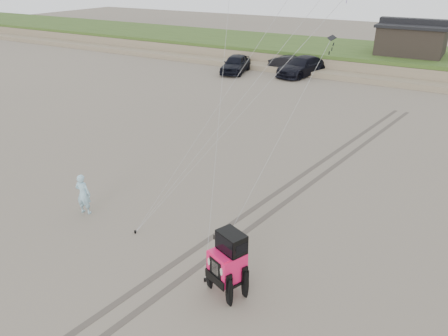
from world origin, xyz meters
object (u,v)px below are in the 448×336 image
at_px(jeep, 227,270).
at_px(man, 83,194).
at_px(cabin, 412,38).
at_px(truck_a, 236,64).
at_px(truck_c, 302,66).
at_px(truck_b, 292,64).

bearing_deg(jeep, man, -167.50).
bearing_deg(cabin, jeep, -88.71).
height_order(truck_a, man, man).
xyz_separation_m(cabin, man, (-6.87, -36.06, -2.34)).
bearing_deg(jeep, truck_a, 140.53).
distance_m(truck_a, truck_c, 6.43).
bearing_deg(truck_a, man, -86.43).
bearing_deg(truck_c, truck_b, 158.39).
bearing_deg(jeep, truck_b, 130.85).
bearing_deg(jeep, truck_c, 129.02).
height_order(jeep, man, man).
relative_size(truck_a, jeep, 1.09).
xyz_separation_m(cabin, truck_b, (-9.89, -5.95, -2.48)).
distance_m(truck_a, truck_b, 5.60).
relative_size(truck_b, man, 2.55).
bearing_deg(truck_a, jeep, -73.74).
bearing_deg(truck_c, man, -73.45).
distance_m(cabin, truck_a, 17.30).
height_order(cabin, truck_b, cabin).
bearing_deg(truck_c, truck_a, -147.20).
xyz_separation_m(truck_c, man, (1.60, -29.11, 0.02)).
bearing_deg(truck_b, truck_a, 123.84).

